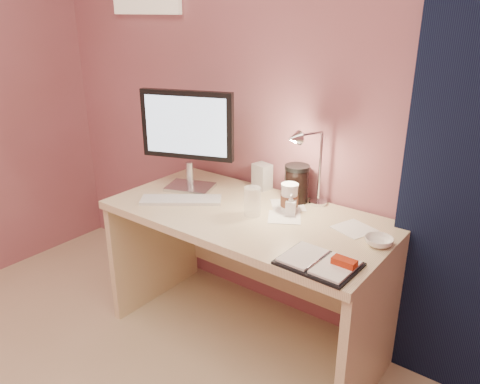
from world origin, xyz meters
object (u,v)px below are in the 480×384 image
Objects in this scene: clear_cup at (252,201)px; desk_lamp at (320,163)px; keyboard at (181,200)px; coffee_cup at (289,198)px; bowl at (379,242)px; planner at (321,263)px; lotion_bottle at (291,204)px; product_box at (262,176)px; dark_jar at (296,185)px; monitor at (188,132)px; desk at (256,248)px.

clear_cup is 0.35× the size of desk_lamp.
coffee_cup is at bearing -11.73° from keyboard.
coffee_cup is 0.50m from bowl.
planner is 0.57m from desk_lamp.
lotion_bottle is 0.24m from desk_lamp.
desk_lamp is at bearing 32.01° from coffee_cup.
keyboard is at bearing -155.01° from coffee_cup.
clear_cup is 1.32× the size of lotion_bottle.
bowl is at bearing 6.20° from clear_cup.
bowl is at bearing -6.00° from lotion_bottle.
product_box is (-0.31, 0.21, 0.02)m from lotion_bottle.
product_box is (-0.24, 0.05, -0.02)m from dark_jar.
monitor reaches higher than dark_jar.
coffee_cup reaches higher than planner.
product_box reaches higher than desk.
clear_cup is (0.48, -0.08, -0.25)m from monitor.
desk is at bearing 178.23° from bowl.
desk is at bearing 111.49° from clear_cup.
desk_lamp reaches higher than desk.
desk_lamp is (-0.38, 0.16, 0.23)m from bowl.
dark_jar is (0.08, 0.28, 0.02)m from clear_cup.
coffee_cup is (0.15, 0.07, 0.29)m from desk.
desk_lamp is at bearing 44.58° from clear_cup.
planner is 0.48m from lotion_bottle.
keyboard is (-0.36, -0.17, 0.23)m from desk.
coffee_cup is 0.81× the size of dark_jar.
bowl reaches higher than desk.
desk_lamp is at bearing 53.17° from lotion_bottle.
planner is 1.74× the size of dark_jar.
product_box is at bearing 141.71° from planner.
dark_jar is (-0.53, 0.21, 0.07)m from bowl.
monitor is at bearing 179.17° from bowl.
monitor is 1.13m from bowl.
desk is 0.65m from planner.
coffee_cup is at bearing -13.26° from monitor.
desk_lamp is (0.26, 0.14, 0.48)m from desk.
planner is 2.83× the size of lotion_bottle.
product_box reaches higher than keyboard.
product_box is (-0.66, 0.55, 0.06)m from planner.
coffee_cup and clear_cup have the same top height.
monitor is 3.10× the size of dark_jar.
clear_cup is at bearing 156.87° from planner.
product_box is at bearing 117.34° from clear_cup.
keyboard is at bearing -106.00° from product_box.
desk_lamp is (0.62, 0.31, 0.24)m from keyboard.
desk_lamp is (-0.26, 0.45, 0.24)m from planner.
lotion_bottle is (-0.46, 0.05, 0.03)m from bowl.
keyboard is 1.36× the size of planner.
coffee_cup is at bearing 130.41° from lotion_bottle.
coffee_cup reaches higher than bowl.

